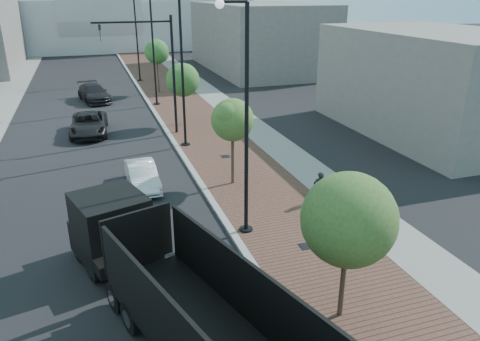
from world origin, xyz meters
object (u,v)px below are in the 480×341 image
object	(u,v)px
white_sedan	(142,176)
dark_car_mid	(89,124)
dump_truck	(152,275)
pedestrian	(320,188)

from	to	relation	value
white_sedan	dark_car_mid	bearing A→B (deg)	100.88
dump_truck	pedestrian	size ratio (longest dim) A/B	8.12
dark_car_mid	white_sedan	bearing A→B (deg)	-73.44
dump_truck	white_sedan	bearing A→B (deg)	67.48
dump_truck	dark_car_mid	world-z (taller)	dump_truck
dump_truck	pedestrian	distance (m)	10.12
white_sedan	dark_car_mid	distance (m)	10.95
dump_truck	white_sedan	distance (m)	10.10
white_sedan	pedestrian	distance (m)	8.98
dump_truck	pedestrian	world-z (taller)	dump_truck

